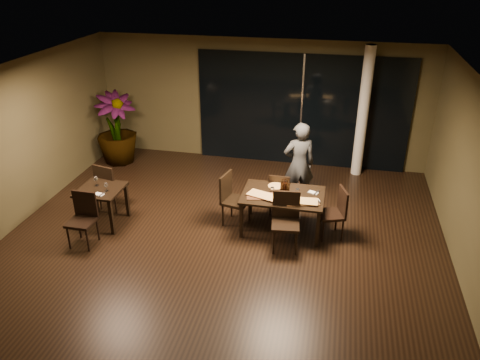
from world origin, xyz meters
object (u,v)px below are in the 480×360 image
(chair_main_right, at_px, (336,210))
(chair_main_far, at_px, (280,192))
(bottle_b, at_px, (288,187))
(side_table, at_px, (101,194))
(chair_side_near, at_px, (83,216))
(main_table, at_px, (283,198))
(bottle_c, at_px, (285,186))
(chair_main_near, at_px, (286,218))
(diner, at_px, (299,164))
(chair_main_left, at_px, (232,196))
(chair_side_far, at_px, (109,184))
(potted_plant, at_px, (116,129))
(bottle_a, at_px, (282,186))

(chair_main_right, bearing_deg, chair_main_far, -137.27)
(chair_main_far, relative_size, bottle_b, 3.10)
(side_table, bearing_deg, chair_side_near, -91.12)
(main_table, height_order, bottle_c, bottle_c)
(chair_main_near, bearing_deg, diner, 81.43)
(bottle_b, bearing_deg, chair_main_far, 111.73)
(chair_main_left, xyz_separation_m, chair_side_near, (-2.43, -1.22, -0.03))
(side_table, bearing_deg, chair_side_far, 101.95)
(chair_main_far, xyz_separation_m, chair_side_far, (-3.38, -0.54, 0.07))
(chair_main_near, distance_m, chair_main_right, 0.99)
(chair_main_near, relative_size, chair_main_left, 1.01)
(chair_main_right, height_order, potted_plant, potted_plant)
(bottle_c, bearing_deg, chair_main_near, -79.72)
(chair_side_near, bearing_deg, diner, 32.94)
(side_table, height_order, bottle_b, bottle_b)
(chair_main_left, distance_m, chair_main_right, 1.96)
(bottle_a, distance_m, bottle_c, 0.06)
(bottle_a, bearing_deg, main_table, -49.59)
(chair_side_far, relative_size, diner, 0.57)
(chair_main_left, bearing_deg, potted_plant, 69.35)
(chair_main_far, bearing_deg, chair_main_near, 104.70)
(chair_main_right, xyz_separation_m, chair_side_near, (-4.39, -1.16, 0.01))
(main_table, distance_m, chair_main_right, 0.98)
(diner, bearing_deg, chair_side_near, 12.79)
(chair_main_right, height_order, chair_side_far, chair_side_far)
(diner, xyz_separation_m, bottle_c, (-0.16, -1.03, 0.01))
(chair_side_near, bearing_deg, chair_main_far, 28.45)
(chair_main_near, xyz_separation_m, bottle_c, (-0.11, 0.60, 0.31))
(chair_main_right, relative_size, chair_side_near, 0.99)
(chair_main_near, height_order, chair_side_near, chair_main_near)
(chair_side_far, height_order, chair_side_near, chair_side_far)
(bottle_a, height_order, bottle_b, bottle_a)
(main_table, distance_m, potted_plant, 4.97)
(bottle_c, bearing_deg, chair_main_right, -5.41)
(side_table, bearing_deg, chair_main_near, -0.46)
(chair_main_right, bearing_deg, side_table, -103.07)
(main_table, bearing_deg, diner, 81.16)
(chair_side_far, distance_m, chair_side_near, 1.21)
(chair_main_far, relative_size, chair_side_far, 0.88)
(chair_main_far, distance_m, bottle_c, 0.65)
(main_table, relative_size, bottle_c, 5.32)
(chair_main_left, bearing_deg, chair_main_right, -79.13)
(chair_side_near, distance_m, bottle_b, 3.72)
(side_table, xyz_separation_m, bottle_b, (3.48, 0.55, 0.27))
(chair_main_right, bearing_deg, main_table, -110.34)
(diner, height_order, bottle_a, diner)
(chair_main_left, relative_size, potted_plant, 0.58)
(chair_main_far, relative_size, bottle_c, 3.16)
(potted_plant, xyz_separation_m, bottle_c, (4.41, -2.23, 0.02))
(chair_side_near, bearing_deg, bottle_c, 20.52)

